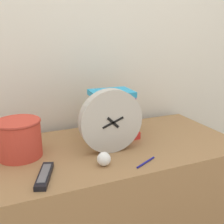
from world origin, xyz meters
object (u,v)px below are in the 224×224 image
(tv_remote, at_px, (45,175))
(pen, at_px, (146,162))
(crumpled_paper_ball, at_px, (104,159))
(basket, at_px, (19,137))
(desk_clock, at_px, (111,121))
(book_stack, at_px, (114,115))

(tv_remote, relative_size, pen, 1.64)
(pen, bearing_deg, crumpled_paper_ball, 163.06)
(basket, xyz_separation_m, pen, (0.48, -0.27, -0.09))
(basket, height_order, pen, basket)
(desk_clock, height_order, book_stack, desk_clock)
(crumpled_paper_ball, bearing_deg, pen, -16.94)
(tv_remote, bearing_deg, pen, -6.16)
(desk_clock, relative_size, crumpled_paper_ball, 5.09)
(pen, bearing_deg, basket, 150.32)
(book_stack, distance_m, pen, 0.35)
(tv_remote, height_order, pen, tv_remote)
(book_stack, bearing_deg, tv_remote, -145.01)
(desk_clock, xyz_separation_m, book_stack, (0.08, 0.16, -0.03))
(desk_clock, relative_size, pen, 2.59)
(book_stack, bearing_deg, basket, -173.59)
(basket, bearing_deg, tv_remote, -73.43)
(pen, bearing_deg, tv_remote, 173.84)
(book_stack, relative_size, pen, 2.19)
(basket, xyz_separation_m, tv_remote, (0.07, -0.23, -0.08))
(basket, bearing_deg, book_stack, 6.41)
(crumpled_paper_ball, distance_m, pen, 0.18)
(tv_remote, bearing_deg, book_stack, 34.99)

